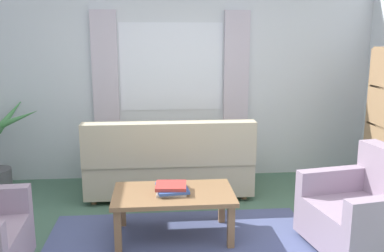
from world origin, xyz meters
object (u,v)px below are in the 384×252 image
(armchair_right, at_px, (367,212))
(coffee_table, at_px, (174,198))
(couch, at_px, (169,164))
(book_stack_on_table, at_px, (171,188))

(armchair_right, distance_m, coffee_table, 1.70)
(couch, bearing_deg, book_stack_on_table, 89.32)
(couch, bearing_deg, armchair_right, 138.25)
(couch, distance_m, armchair_right, 2.22)
(armchair_right, bearing_deg, coffee_table, -113.19)
(armchair_right, relative_size, coffee_table, 0.88)
(armchair_right, height_order, book_stack_on_table, armchair_right)
(armchair_right, distance_m, book_stack_on_table, 1.72)
(coffee_table, bearing_deg, couch, 90.27)
(book_stack_on_table, bearing_deg, coffee_table, -9.92)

